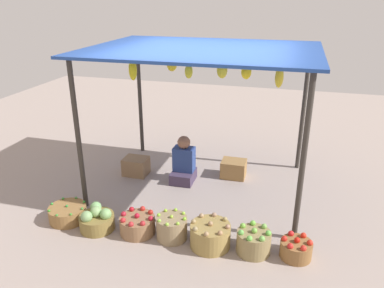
{
  "coord_description": "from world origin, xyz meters",
  "views": [
    {
      "loc": [
        1.3,
        -5.3,
        2.92
      ],
      "look_at": [
        0.0,
        -0.6,
        0.95
      ],
      "focal_mm": 35.27,
      "sensor_mm": 36.0,
      "label": 1
    }
  ],
  "objects_px": {
    "basket_green_apples": "(254,242)",
    "wooden_crate_near_vendor": "(234,169)",
    "vendor_person": "(184,164)",
    "basket_limes": "(172,228)",
    "basket_potatoes": "(210,235)",
    "basket_green_chilies": "(68,213)",
    "basket_red_tomatoes": "(296,249)",
    "basket_cabbages": "(97,220)",
    "wooden_crate_stacked_rear": "(136,166)",
    "basket_red_apples": "(138,224)"
  },
  "relations": [
    {
      "from": "basket_potatoes",
      "to": "wooden_crate_near_vendor",
      "type": "relative_size",
      "value": 1.23
    },
    {
      "from": "basket_green_chilies",
      "to": "basket_green_apples",
      "type": "height_order",
      "value": "basket_green_apples"
    },
    {
      "from": "basket_red_apples",
      "to": "wooden_crate_stacked_rear",
      "type": "xyz_separation_m",
      "value": [
        -0.7,
        1.57,
        0.03
      ]
    },
    {
      "from": "vendor_person",
      "to": "wooden_crate_stacked_rear",
      "type": "distance_m",
      "value": 0.87
    },
    {
      "from": "basket_cabbages",
      "to": "basket_green_apples",
      "type": "height_order",
      "value": "basket_green_apples"
    },
    {
      "from": "basket_green_chilies",
      "to": "basket_green_apples",
      "type": "distance_m",
      "value": 2.54
    },
    {
      "from": "basket_potatoes",
      "to": "basket_green_apples",
      "type": "relative_size",
      "value": 1.21
    },
    {
      "from": "basket_green_chilies",
      "to": "basket_potatoes",
      "type": "relative_size",
      "value": 1.03
    },
    {
      "from": "vendor_person",
      "to": "basket_green_apples",
      "type": "xyz_separation_m",
      "value": [
        1.34,
        -1.56,
        -0.15
      ]
    },
    {
      "from": "vendor_person",
      "to": "basket_cabbages",
      "type": "distance_m",
      "value": 1.79
    },
    {
      "from": "basket_red_apples",
      "to": "basket_red_tomatoes",
      "type": "xyz_separation_m",
      "value": [
        2.0,
        0.04,
        -0.01
      ]
    },
    {
      "from": "basket_limes",
      "to": "wooden_crate_near_vendor",
      "type": "bearing_deg",
      "value": 76.37
    },
    {
      "from": "basket_red_tomatoes",
      "to": "basket_cabbages",
      "type": "bearing_deg",
      "value": -177.61
    },
    {
      "from": "wooden_crate_stacked_rear",
      "to": "basket_cabbages",
      "type": "bearing_deg",
      "value": -84.86
    },
    {
      "from": "basket_limes",
      "to": "wooden_crate_stacked_rear",
      "type": "bearing_deg",
      "value": 126.64
    },
    {
      "from": "basket_limes",
      "to": "basket_green_apples",
      "type": "bearing_deg",
      "value": -0.3
    },
    {
      "from": "wooden_crate_near_vendor",
      "to": "wooden_crate_stacked_rear",
      "type": "distance_m",
      "value": 1.67
    },
    {
      "from": "basket_potatoes",
      "to": "wooden_crate_stacked_rear",
      "type": "distance_m",
      "value": 2.31
    },
    {
      "from": "basket_green_chilies",
      "to": "basket_potatoes",
      "type": "distance_m",
      "value": 2.02
    },
    {
      "from": "basket_cabbages",
      "to": "basket_potatoes",
      "type": "bearing_deg",
      "value": 1.67
    },
    {
      "from": "basket_green_chilies",
      "to": "basket_red_tomatoes",
      "type": "xyz_separation_m",
      "value": [
        3.04,
        0.02,
        0.01
      ]
    },
    {
      "from": "basket_limes",
      "to": "basket_green_chilies",
      "type": "bearing_deg",
      "value": 179.55
    },
    {
      "from": "basket_limes",
      "to": "wooden_crate_near_vendor",
      "type": "xyz_separation_m",
      "value": [
        0.47,
        1.92,
        -0.01
      ]
    },
    {
      "from": "basket_green_chilies",
      "to": "basket_cabbages",
      "type": "height_order",
      "value": "basket_cabbages"
    },
    {
      "from": "basket_potatoes",
      "to": "wooden_crate_near_vendor",
      "type": "height_order",
      "value": "basket_potatoes"
    },
    {
      "from": "basket_green_apples",
      "to": "wooden_crate_near_vendor",
      "type": "height_order",
      "value": "basket_green_apples"
    },
    {
      "from": "vendor_person",
      "to": "wooden_crate_stacked_rear",
      "type": "relative_size",
      "value": 1.93
    },
    {
      "from": "basket_cabbages",
      "to": "basket_red_apples",
      "type": "bearing_deg",
      "value": 6.46
    },
    {
      "from": "vendor_person",
      "to": "basket_green_chilies",
      "type": "bearing_deg",
      "value": -127.88
    },
    {
      "from": "basket_potatoes",
      "to": "wooden_crate_stacked_rear",
      "type": "xyz_separation_m",
      "value": [
        -1.67,
        1.59,
        -0.0
      ]
    },
    {
      "from": "basket_limes",
      "to": "basket_potatoes",
      "type": "relative_size",
      "value": 0.79
    },
    {
      "from": "vendor_person",
      "to": "wooden_crate_near_vendor",
      "type": "bearing_deg",
      "value": 25.08
    },
    {
      "from": "basket_green_chilies",
      "to": "basket_red_tomatoes",
      "type": "relative_size",
      "value": 1.36
    },
    {
      "from": "basket_limes",
      "to": "wooden_crate_stacked_rear",
      "type": "relative_size",
      "value": 0.98
    },
    {
      "from": "basket_green_chilies",
      "to": "basket_potatoes",
      "type": "bearing_deg",
      "value": -1.12
    },
    {
      "from": "basket_potatoes",
      "to": "basket_red_tomatoes",
      "type": "xyz_separation_m",
      "value": [
        1.02,
        0.06,
        -0.04
      ]
    },
    {
      "from": "basket_potatoes",
      "to": "basket_green_chilies",
      "type": "bearing_deg",
      "value": 178.88
    },
    {
      "from": "basket_green_chilies",
      "to": "basket_limes",
      "type": "distance_m",
      "value": 1.51
    },
    {
      "from": "basket_red_tomatoes",
      "to": "basket_limes",
      "type": "bearing_deg",
      "value": -178.73
    },
    {
      "from": "basket_potatoes",
      "to": "basket_green_apples",
      "type": "xyz_separation_m",
      "value": [
        0.53,
        0.02,
        -0.01
      ]
    },
    {
      "from": "basket_cabbages",
      "to": "basket_potatoes",
      "type": "xyz_separation_m",
      "value": [
        1.52,
        0.04,
        0.02
      ]
    },
    {
      "from": "vendor_person",
      "to": "basket_green_chilies",
      "type": "xyz_separation_m",
      "value": [
        -1.2,
        -1.55,
        -0.2
      ]
    },
    {
      "from": "basket_cabbages",
      "to": "basket_red_apples",
      "type": "height_order",
      "value": "basket_cabbages"
    },
    {
      "from": "basket_potatoes",
      "to": "wooden_crate_near_vendor",
      "type": "distance_m",
      "value": 1.95
    },
    {
      "from": "basket_limes",
      "to": "basket_green_apples",
      "type": "xyz_separation_m",
      "value": [
        1.03,
        -0.01,
        -0.01
      ]
    },
    {
      "from": "basket_green_apples",
      "to": "wooden_crate_near_vendor",
      "type": "xyz_separation_m",
      "value": [
        -0.57,
        1.92,
        -0.0
      ]
    },
    {
      "from": "basket_red_apples",
      "to": "basket_green_apples",
      "type": "bearing_deg",
      "value": 0.17
    },
    {
      "from": "vendor_person",
      "to": "wooden_crate_stacked_rear",
      "type": "xyz_separation_m",
      "value": [
        -0.86,
        0.01,
        -0.15
      ]
    },
    {
      "from": "basket_limes",
      "to": "basket_potatoes",
      "type": "xyz_separation_m",
      "value": [
        0.51,
        -0.03,
        0.0
      ]
    },
    {
      "from": "basket_cabbages",
      "to": "wooden_crate_near_vendor",
      "type": "bearing_deg",
      "value": 53.34
    }
  ]
}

